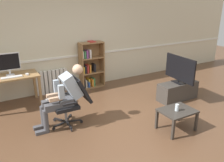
{
  "coord_description": "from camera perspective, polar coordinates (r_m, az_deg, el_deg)",
  "views": [
    {
      "loc": [
        -2.2,
        -3.22,
        2.37
      ],
      "look_at": [
        0.15,
        0.85,
        0.7
      ],
      "focal_mm": 36.87,
      "sensor_mm": 36.0,
      "label": 1
    }
  ],
  "objects": [
    {
      "name": "back_wall",
      "position": [
        6.35,
        -9.48,
        10.06
      ],
      "size": [
        12.0,
        0.13,
        2.7
      ],
      "color": "beige",
      "rests_on": "ground_plane"
    },
    {
      "name": "computer_mouse",
      "position": [
        5.54,
        -20.29,
        1.58
      ],
      "size": [
        0.06,
        0.1,
        0.03
      ],
      "primitive_type": "cube",
      "color": "white",
      "rests_on": "computer_desk"
    },
    {
      "name": "radiator",
      "position": [
        6.29,
        -14.64,
        -0.15
      ],
      "size": [
        0.82,
        0.08,
        0.63
      ],
      "color": "white",
      "rests_on": "ground_plane"
    },
    {
      "name": "person_seated",
      "position": [
        4.5,
        -11.99,
        -3.36
      ],
      "size": [
        1.02,
        0.4,
        1.21
      ],
      "rotation": [
        0.0,
        0.0,
        -1.59
      ],
      "color": "#4C4C51",
      "rests_on": "ground_plane"
    },
    {
      "name": "keyboard",
      "position": [
        5.49,
        -23.62,
        0.9
      ],
      "size": [
        0.44,
        0.12,
        0.02
      ],
      "primitive_type": "cube",
      "color": "white",
      "rests_on": "computer_desk"
    },
    {
      "name": "ground_plane",
      "position": [
        4.56,
        3.78,
        -11.79
      ],
      "size": [
        18.0,
        18.0,
        0.0
      ],
      "primitive_type": "plane",
      "color": "brown"
    },
    {
      "name": "computer_desk",
      "position": [
        5.66,
        -23.63,
        0.11
      ],
      "size": [
        1.17,
        0.64,
        0.76
      ],
      "color": "#9E7547",
      "rests_on": "ground_plane"
    },
    {
      "name": "tv_screen",
      "position": [
        5.77,
        16.47,
        2.83
      ],
      "size": [
        0.22,
        0.97,
        0.66
      ],
      "rotation": [
        0.0,
        0.0,
        1.51
      ],
      "color": "black",
      "rests_on": "tv_stand"
    },
    {
      "name": "imac_monitor",
      "position": [
        5.62,
        -24.31,
        4.17
      ],
      "size": [
        0.5,
        0.14,
        0.5
      ],
      "color": "silver",
      "rests_on": "computer_desk"
    },
    {
      "name": "bookshelf",
      "position": [
        6.46,
        -5.44,
        3.64
      ],
      "size": [
        0.68,
        0.29,
        1.31
      ],
      "color": "olive",
      "rests_on": "ground_plane"
    },
    {
      "name": "tv_stand",
      "position": [
        5.95,
        15.94,
        -2.38
      ],
      "size": [
        1.03,
        0.4,
        0.44
      ],
      "color": "#3D3833",
      "rests_on": "ground_plane"
    },
    {
      "name": "office_chair",
      "position": [
        4.6,
        -9.72,
        -4.42
      ],
      "size": [
        0.83,
        0.61,
        0.96
      ],
      "rotation": [
        0.0,
        0.0,
        -1.59
      ],
      "color": "black",
      "rests_on": "ground_plane"
    },
    {
      "name": "drinking_glass",
      "position": [
        4.46,
        15.81,
        -6.35
      ],
      "size": [
        0.07,
        0.07,
        0.13
      ],
      "primitive_type": "cylinder",
      "color": "silver",
      "rests_on": "coffee_table"
    },
    {
      "name": "coffee_table",
      "position": [
        4.54,
        15.84,
        -7.63
      ],
      "size": [
        0.65,
        0.5,
        0.41
      ],
      "color": "#332D28",
      "rests_on": "ground_plane"
    }
  ]
}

